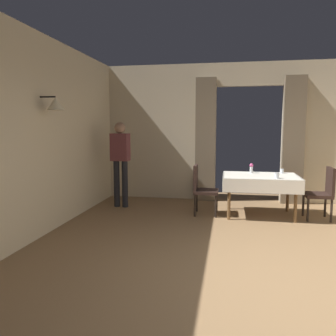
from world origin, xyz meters
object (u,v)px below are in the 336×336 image
chair_mid_right (323,191)px  person_waiter_by_doorway (120,157)px  dining_table_mid (260,180)px  glass_mid_b (277,176)px  flower_vase_mid (251,168)px  glass_mid_c (282,171)px  chair_mid_left (202,187)px

chair_mid_right → person_waiter_by_doorway: size_ratio=0.54×
dining_table_mid → glass_mid_b: size_ratio=13.80×
dining_table_mid → flower_vase_mid: bearing=116.5°
dining_table_mid → glass_mid_c: size_ratio=15.76×
chair_mid_left → person_waiter_by_doorway: person_waiter_by_doorway is taller
glass_mid_b → person_waiter_by_doorway: 3.04m
person_waiter_by_doorway → chair_mid_right: bearing=-4.5°
chair_mid_left → glass_mid_b: (1.30, -0.24, 0.28)m
chair_mid_right → flower_vase_mid: (-1.21, 0.38, 0.34)m
flower_vase_mid → person_waiter_by_doorway: bearing=-178.1°
flower_vase_mid → glass_mid_c: bearing=6.7°
chair_mid_right → chair_mid_left: size_ratio=1.00×
chair_mid_right → chair_mid_left: (-2.12, -0.02, 0.00)m
dining_table_mid → chair_mid_left: 1.08m
glass_mid_b → glass_mid_c: bearing=75.3°
flower_vase_mid → chair_mid_right: bearing=-17.6°
chair_mid_right → chair_mid_left: bearing=-179.5°
dining_table_mid → flower_vase_mid: flower_vase_mid is taller
flower_vase_mid → glass_mid_b: flower_vase_mid is taller
chair_mid_right → person_waiter_by_doorway: person_waiter_by_doorway is taller
chair_mid_right → glass_mid_c: chair_mid_right is taller
dining_table_mid → chair_mid_left: bearing=-174.3°
flower_vase_mid → person_waiter_by_doorway: person_waiter_by_doorway is taller
glass_mid_b → chair_mid_left: bearing=169.5°
glass_mid_b → chair_mid_right: bearing=17.5°
flower_vase_mid → glass_mid_b: 0.75m
person_waiter_by_doorway → glass_mid_c: bearing=2.7°
glass_mid_b → glass_mid_c: size_ratio=1.14×
glass_mid_b → glass_mid_c: (0.19, 0.71, -0.01)m
chair_mid_right → glass_mid_b: 0.91m
dining_table_mid → glass_mid_b: bearing=-55.3°
chair_mid_right → glass_mid_b: size_ratio=9.49×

